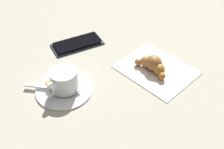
% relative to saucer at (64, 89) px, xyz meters
% --- Properties ---
extents(ground_plane, '(1.80, 1.80, 0.00)m').
position_rel_saucer_xyz_m(ground_plane, '(0.13, -0.04, -0.00)').
color(ground_plane, '#A9A694').
extents(saucer, '(0.14, 0.14, 0.01)m').
position_rel_saucer_xyz_m(saucer, '(0.00, 0.00, 0.00)').
color(saucer, silver).
rests_on(saucer, ground).
extents(espresso_cup, '(0.09, 0.07, 0.05)m').
position_rel_saucer_xyz_m(espresso_cup, '(0.00, -0.00, 0.03)').
color(espresso_cup, silver).
rests_on(espresso_cup, saucer).
extents(teaspoon, '(0.11, 0.11, 0.01)m').
position_rel_saucer_xyz_m(teaspoon, '(-0.01, -0.00, 0.01)').
color(teaspoon, silver).
rests_on(teaspoon, saucer).
extents(sugar_packet, '(0.07, 0.03, 0.01)m').
position_rel_saucer_xyz_m(sugar_packet, '(0.00, 0.03, 0.01)').
color(sugar_packet, tan).
rests_on(sugar_packet, saucer).
extents(napkin, '(0.17, 0.21, 0.00)m').
position_rel_saucer_xyz_m(napkin, '(0.23, -0.08, -0.00)').
color(napkin, silver).
rests_on(napkin, ground).
extents(croissant, '(0.06, 0.10, 0.04)m').
position_rel_saucer_xyz_m(croissant, '(0.22, -0.08, 0.02)').
color(croissant, '#AE6625').
rests_on(croissant, napkin).
extents(cell_phone, '(0.16, 0.09, 0.01)m').
position_rel_saucer_xyz_m(cell_phone, '(0.13, 0.14, 0.00)').
color(cell_phone, '#1A1F2D').
rests_on(cell_phone, ground).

